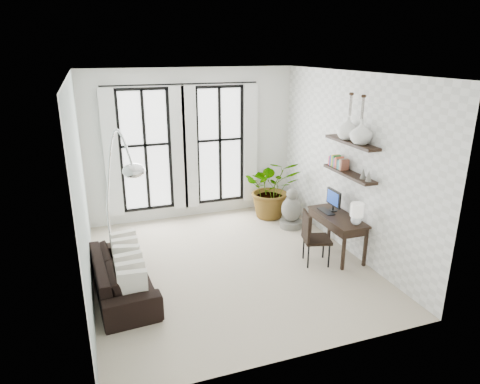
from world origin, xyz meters
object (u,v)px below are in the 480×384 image
buddha (291,211)px  arc_lamp (118,167)px  sofa (122,275)px  desk_chair (312,235)px  desk (339,219)px  plant (272,188)px

buddha → arc_lamp: bearing=-163.6°
sofa → arc_lamp: size_ratio=0.82×
arc_lamp → buddha: bearing=16.4°
arc_lamp → desk_chair: bearing=-10.1°
buddha → desk: bearing=-81.4°
desk_chair → buddha: size_ratio=1.11×
buddha → plant: bearing=101.8°
desk → buddha: size_ratio=1.49×
sofa → desk_chair: bearing=-96.0°
plant → desk: 2.15m
desk → sofa: bearing=-180.0°
plant → arc_lamp: 3.89m
plant → desk: (0.36, -2.12, 0.03)m
plant → desk_chair: plant is taller
desk → arc_lamp: 3.85m
plant → arc_lamp: bearing=-152.6°
plant → buddha: bearing=-78.2°
sofa → plant: 4.02m
arc_lamp → buddha: arc_lamp is taller
buddha → sofa: bearing=-157.9°
plant → desk: size_ratio=1.06×
plant → arc_lamp: arc_lamp is taller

